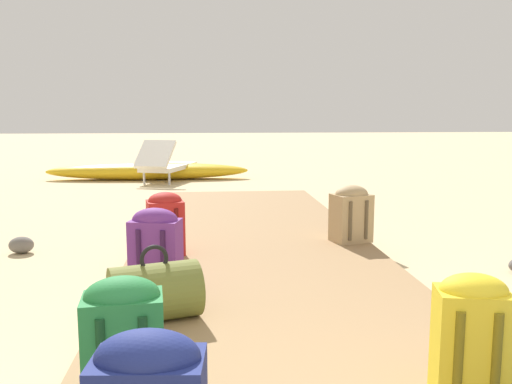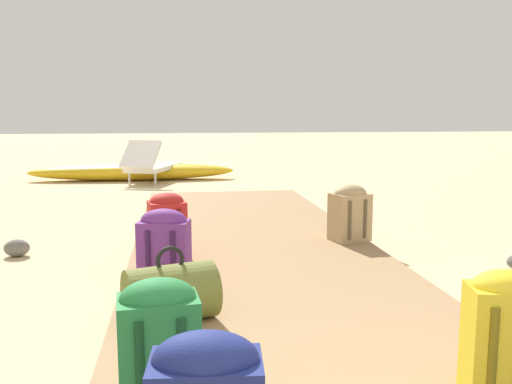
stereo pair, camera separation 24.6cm
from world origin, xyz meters
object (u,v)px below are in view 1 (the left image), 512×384
duffel_bag_olive (155,292)px  backpack_red (165,222)px  backpack_tan (351,212)px  backpack_green (124,341)px  backpack_yellow (471,341)px  lounge_chair (166,164)px  kayak (148,171)px  backpack_purple (156,246)px

duffel_bag_olive → backpack_red: 1.48m
duffel_bag_olive → backpack_red: backpack_red is taller
backpack_tan → backpack_green: bearing=-121.2°
backpack_yellow → backpack_red: (-1.36, 2.58, -0.02)m
backpack_green → lounge_chair: (-0.40, 7.94, -0.04)m
backpack_tan → duffel_bag_olive: (-1.62, -1.78, -0.11)m
backpack_tan → lounge_chair: 5.59m
duffel_bag_olive → lounge_chair: (-0.43, 6.98, 0.08)m
backpack_yellow → kayak: size_ratio=0.15×
backpack_purple → backpack_red: (0.00, 0.86, -0.01)m
backpack_tan → backpack_purple: size_ratio=0.96×
backpack_purple → lounge_chair: lounge_chair is taller
backpack_tan → backpack_red: (-1.67, -0.30, 0.00)m
backpack_red → kayak: (-0.75, 5.89, -0.20)m
backpack_purple → backpack_green: (0.02, -1.57, 0.00)m
backpack_green → backpack_red: bearing=90.3°
lounge_chair → backpack_yellow: bearing=-77.8°
duffel_bag_olive → backpack_red: size_ratio=1.10×
backpack_green → backpack_red: (-0.01, 2.44, -0.01)m
backpack_green → lounge_chair: bearing=92.9°
backpack_red → kayak: 5.94m
backpack_yellow → duffel_bag_olive: bearing=140.2°
kayak → backpack_red: bearing=-82.7°
backpack_purple → duffel_bag_olive: 0.63m
backpack_yellow → backpack_red: bearing=117.9°
backpack_yellow → backpack_green: size_ratio=1.03×
duffel_bag_olive → backpack_purple: bearing=94.5°
backpack_purple → backpack_red: bearing=89.7°
kayak → backpack_green: bearing=-84.8°
backpack_tan → lounge_chair: (-2.05, 5.20, -0.03)m
backpack_green → kayak: bearing=95.2°
backpack_purple → kayak: 6.79m
backpack_green → kayak: backpack_green is taller
backpack_tan → lounge_chair: lounge_chair is taller
backpack_yellow → backpack_purple: bearing=128.6°
lounge_chair → backpack_tan: bearing=-68.5°
backpack_red → lounge_chair: lounge_chair is taller
backpack_yellow → duffel_bag_olive: 1.72m
backpack_red → kayak: size_ratio=0.14×
backpack_red → backpack_tan: bearing=10.2°
lounge_chair → kayak: (-0.36, 0.38, -0.17)m
backpack_red → kayak: backpack_red is taller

